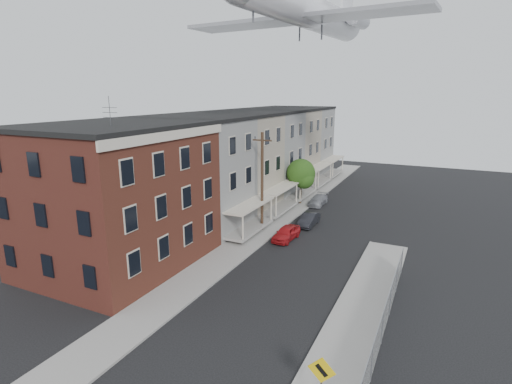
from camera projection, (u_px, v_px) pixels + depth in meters
ground at (210, 363)px, 18.71m from camera, size 120.00×120.00×0.00m
sidewalk_left at (287, 213)px, 42.01m from camera, size 3.00×62.00×0.12m
sidewalk_right at (355, 325)px, 21.66m from camera, size 3.00×26.00×0.12m
curb_left at (300, 214)px, 41.41m from camera, size 0.15×62.00×0.14m
curb_right at (329, 319)px, 22.26m from camera, size 0.15×26.00×0.14m
corner_building at (117, 196)px, 28.60m from camera, size 10.31×12.30×12.15m
row_house_a at (193, 173)px, 36.92m from camera, size 11.98×7.00×10.30m
row_house_b at (230, 161)px, 43.05m from camera, size 11.98×7.00×10.30m
row_house_c at (258, 153)px, 49.18m from camera, size 11.98×7.00×10.30m
row_house_d at (279, 146)px, 55.31m from camera, size 11.98×7.00×10.30m
row_house_e at (296, 141)px, 61.44m from camera, size 11.98×7.00×10.30m
chainlink_fence at (382, 326)px, 19.93m from camera, size 0.06×18.06×1.90m
warning_sign at (321, 378)px, 15.02m from camera, size 1.10×0.11×2.80m
utility_pole at (262, 181)px, 35.69m from camera, size 1.80×0.26×9.00m
street_tree at (302, 175)px, 44.54m from camera, size 3.22×3.20×5.20m
car_near at (286, 233)px, 34.28m from camera, size 1.67×3.68×1.23m
car_mid at (309, 220)px, 37.99m from camera, size 1.27×3.61×1.19m
car_far at (318, 200)px, 44.99m from camera, size 1.60×3.83×1.10m
airplane at (310, 11)px, 35.89m from camera, size 22.36×25.53×7.36m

